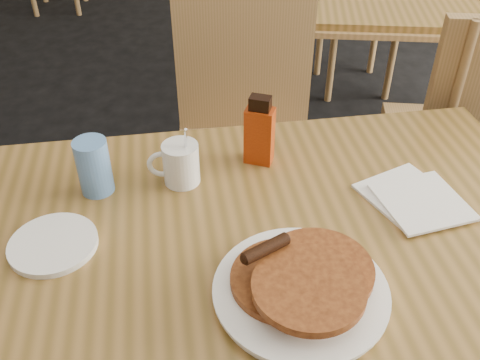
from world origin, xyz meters
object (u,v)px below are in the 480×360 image
object	(u,v)px
blue_tumbler	(94,167)
coffee_mug	(180,163)
main_table	(269,253)
neighbor_table	(406,2)
syrup_bottle	(259,132)
chair_neighbor_near	(478,131)
chair_main_far	(246,116)
pancake_plate	(302,285)

from	to	relation	value
blue_tumbler	coffee_mug	bearing A→B (deg)	5.92
main_table	neighbor_table	distance (m)	1.50
main_table	coffee_mug	world-z (taller)	coffee_mug
syrup_bottle	blue_tumbler	bearing A→B (deg)	-146.72
syrup_bottle	chair_neighbor_near	bearing A→B (deg)	46.73
chair_neighbor_near	chair_main_far	bearing A→B (deg)	177.63
syrup_bottle	blue_tumbler	distance (m)	0.35
main_table	neighbor_table	bearing A→B (deg)	62.32
chair_main_far	coffee_mug	distance (m)	0.63
syrup_bottle	blue_tumbler	xyz separation A→B (m)	(-0.34, -0.08, -0.01)
pancake_plate	syrup_bottle	bearing A→B (deg)	94.62
pancake_plate	syrup_bottle	world-z (taller)	syrup_bottle
pancake_plate	main_table	bearing A→B (deg)	103.96
blue_tumbler	chair_neighbor_near	bearing A→B (deg)	22.39
main_table	chair_main_far	xyz separation A→B (m)	(0.02, 0.74, -0.14)
main_table	syrup_bottle	distance (m)	0.27
main_table	chair_neighbor_near	xyz separation A→B (m)	(0.70, 0.59, -0.14)
syrup_bottle	blue_tumbler	size ratio (longest dim) A/B	1.35
main_table	chair_neighbor_near	world-z (taller)	chair_neighbor_near
main_table	coffee_mug	xyz separation A→B (m)	(-0.17, 0.18, 0.09)
chair_neighbor_near	blue_tumbler	xyz separation A→B (m)	(-1.04, -0.43, 0.24)
pancake_plate	coffee_mug	xyz separation A→B (m)	(-0.20, 0.32, 0.02)
chair_neighbor_near	coffee_mug	bearing A→B (deg)	-145.26
chair_neighbor_near	coffee_mug	world-z (taller)	chair_neighbor_near
main_table	blue_tumbler	world-z (taller)	blue_tumbler
main_table	chair_main_far	bearing A→B (deg)	88.68
chair_neighbor_near	pancake_plate	size ratio (longest dim) A/B	3.32
main_table	syrup_bottle	bearing A→B (deg)	89.10
main_table	blue_tumbler	bearing A→B (deg)	153.83
main_table	neighbor_table	xyz separation A→B (m)	(0.70, 1.33, -0.00)
neighbor_table	syrup_bottle	world-z (taller)	syrup_bottle
blue_tumbler	chair_main_far	bearing A→B (deg)	58.43
main_table	pancake_plate	distance (m)	0.16
coffee_mug	pancake_plate	bearing A→B (deg)	-42.06
chair_neighbor_near	syrup_bottle	distance (m)	0.82
chair_main_far	pancake_plate	bearing A→B (deg)	-89.39
chair_neighbor_near	syrup_bottle	bearing A→B (deg)	-144.01
main_table	chair_neighbor_near	distance (m)	0.93
chair_neighbor_near	coffee_mug	xyz separation A→B (m)	(-0.87, -0.41, 0.22)
neighbor_table	syrup_bottle	xyz separation A→B (m)	(-0.69, -1.08, 0.12)
pancake_plate	coffee_mug	world-z (taller)	coffee_mug
neighbor_table	syrup_bottle	bearing A→B (deg)	-122.57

